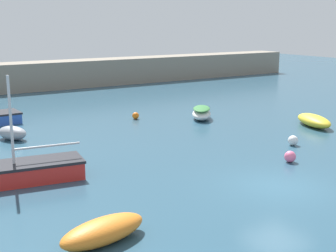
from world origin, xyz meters
TOP-DOWN VIEW (x-y plane):
  - ground_plane at (0.00, 0.00)m, footprint 120.00×120.00m
  - harbor_breakwater at (0.00, 33.04)m, footprint 64.23×3.37m
  - open_tender_yellow at (10.21, 6.88)m, footprint 2.53×3.69m
  - sailboat_twin_hulled at (-8.99, 6.32)m, footprint 5.88×2.62m
  - rowboat_blue_near at (-8.18, -0.67)m, footprint 3.17×1.77m
  - fishing_dinghy_green at (-7.14, 13.82)m, footprint 1.84×2.23m
  - rowboat_with_red_cover at (5.48, 12.65)m, footprint 2.74×3.02m
  - mooring_buoy_white at (5.44, 4.24)m, footprint 0.55×0.55m
  - mooring_buoy_orange at (1.59, 15.08)m, footprint 0.48×0.48m
  - mooring_buoy_pink at (2.95, 2.13)m, footprint 0.56×0.56m

SIDE VIEW (x-z plane):
  - ground_plane at x=0.00m, z-range -0.20..0.00m
  - mooring_buoy_orange at x=1.59m, z-range 0.00..0.48m
  - mooring_buoy_white at x=5.44m, z-range 0.00..0.55m
  - mooring_buoy_pink at x=2.95m, z-range 0.00..0.56m
  - rowboat_blue_near at x=-8.18m, z-range 0.00..0.74m
  - open_tender_yellow at x=10.21m, z-range 0.00..0.75m
  - fishing_dinghy_green at x=-7.14m, z-range 0.00..0.79m
  - rowboat_with_red_cover at x=5.48m, z-range 0.00..0.86m
  - sailboat_twin_hulled at x=-8.99m, z-range -1.83..2.70m
  - harbor_breakwater at x=0.00m, z-range 0.00..2.72m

